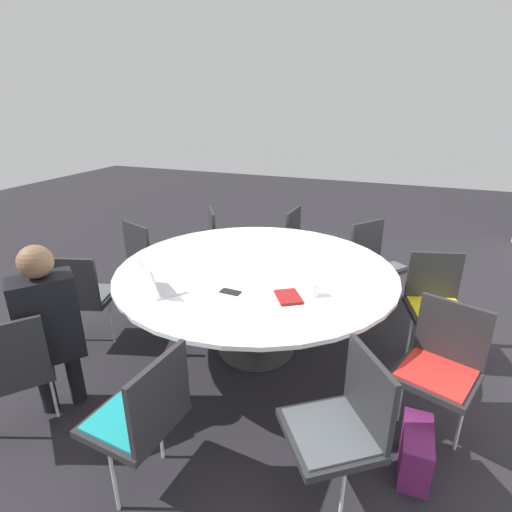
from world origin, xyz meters
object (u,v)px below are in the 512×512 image
object	(u,v)px
chair_1	(142,412)
chair_5	(375,258)
chair_3	(442,361)
coffee_cup	(314,289)
spiral_notebook	(288,297)
chair_0	(11,366)
person_0	(48,321)
chair_2	(343,420)
chair_9	(82,292)
chair_4	(436,299)
cell_phone	(230,292)
handbag	(416,451)
laptop	(159,283)
chair_6	(304,241)
chair_8	(149,254)
chair_7	(224,239)

from	to	relation	value
chair_1	chair_5	world-z (taller)	same
chair_3	coffee_cup	world-z (taller)	chair_3
chair_1	spiral_notebook	distance (m)	1.15
chair_1	chair_5	distance (m)	2.75
chair_0	person_0	world-z (taller)	person_0
person_0	chair_1	bearing A→B (deg)	-68.94
chair_1	chair_2	distance (m)	1.00
chair_9	person_0	size ratio (longest dim) A/B	0.71
chair_4	cell_phone	distance (m)	1.66
handbag	chair_2	bearing A→B (deg)	-50.19
chair_1	cell_phone	distance (m)	0.99
laptop	handbag	size ratio (longest dim) A/B	1.07
chair_1	chair_6	xyz separation A→B (m)	(-2.87, 0.09, 0.00)
chair_3	laptop	size ratio (longest dim) A/B	2.24
chair_3	handbag	distance (m)	0.54
laptop	cell_phone	world-z (taller)	laptop
chair_2	chair_3	world-z (taller)	same
chair_5	person_0	size ratio (longest dim) A/B	0.71
chair_8	cell_phone	size ratio (longest dim) A/B	5.98
chair_0	coffee_cup	world-z (taller)	chair_0
chair_0	chair_7	world-z (taller)	same
chair_2	chair_8	bearing A→B (deg)	19.07
chair_1	chair_8	bearing A→B (deg)	39.58
chair_9	handbag	world-z (taller)	chair_9
chair_7	chair_9	world-z (taller)	same
chair_3	chair_5	world-z (taller)	same
chair_3	chair_9	bearing A→B (deg)	21.02
chair_5	person_0	xyz separation A→B (m)	(2.33, -1.76, 0.19)
chair_7	chair_8	distance (m)	0.87
chair_2	coffee_cup	distance (m)	0.93
person_0	coffee_cup	world-z (taller)	person_0
chair_1	chair_6	size ratio (longest dim) A/B	1.00
person_0	chair_5	bearing A→B (deg)	1.34
chair_1	chair_9	world-z (taller)	same
chair_5	chair_8	bearing A→B (deg)	-34.23
chair_7	spiral_notebook	world-z (taller)	chair_7
chair_2	cell_phone	bearing A→B (deg)	18.27
laptop	chair_7	bearing A→B (deg)	-40.46
chair_2	chair_3	xyz separation A→B (m)	(-0.69, 0.48, 0.00)
chair_0	chair_7	xyz separation A→B (m)	(-2.56, 0.18, 0.00)
chair_0	chair_5	world-z (taller)	same
handbag	coffee_cup	bearing A→B (deg)	-123.98
person_0	chair_2	bearing A→B (deg)	-50.49
spiral_notebook	chair_7	bearing A→B (deg)	-142.04
chair_6	chair_8	distance (m)	1.69
chair_5	chair_6	bearing A→B (deg)	-70.24
person_0	laptop	xyz separation A→B (m)	(-0.54, 0.45, 0.10)
cell_phone	handbag	xyz separation A→B (m)	(0.33, 1.28, -0.62)
chair_2	cell_phone	distance (m)	1.14
chair_8	coffee_cup	xyz separation A→B (m)	(0.77, 1.90, 0.28)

